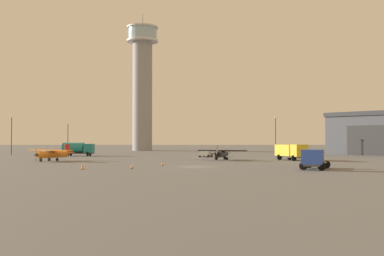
{
  "coord_description": "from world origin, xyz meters",
  "views": [
    {
      "loc": [
        -0.38,
        -61.34,
        3.91
      ],
      "look_at": [
        -0.31,
        19.68,
        5.75
      ],
      "focal_mm": 41.93,
      "sensor_mm": 36.0,
      "label": 1
    }
  ],
  "objects_px": {
    "light_post_centre": "(11,132)",
    "airplane_orange": "(52,153)",
    "traffic_cone_near_right": "(162,164)",
    "truck_fuel_tanker_teal": "(78,148)",
    "traffic_cone_near_left": "(82,167)",
    "control_tower": "(142,81)",
    "light_post_west": "(67,135)",
    "truck_box_yellow": "(291,151)",
    "airplane_black": "(221,153)",
    "traffic_cone_mid_apron": "(131,166)",
    "car_white": "(206,153)",
    "truck_flatbed_blue": "(314,160)",
    "light_post_north": "(275,132)"
  },
  "relations": [
    {
      "from": "traffic_cone_mid_apron",
      "to": "control_tower",
      "type": "bearing_deg",
      "value": 95.43
    },
    {
      "from": "truck_fuel_tanker_teal",
      "to": "car_white",
      "type": "xyz_separation_m",
      "value": [
        27.94,
        -5.03,
        -0.91
      ]
    },
    {
      "from": "light_post_west",
      "to": "traffic_cone_near_right",
      "type": "height_order",
      "value": "light_post_west"
    },
    {
      "from": "airplane_black",
      "to": "truck_flatbed_blue",
      "type": "distance_m",
      "value": 26.08
    },
    {
      "from": "airplane_black",
      "to": "traffic_cone_near_right",
      "type": "height_order",
      "value": "airplane_black"
    },
    {
      "from": "car_white",
      "to": "traffic_cone_mid_apron",
      "type": "relative_size",
      "value": 7.79
    },
    {
      "from": "light_post_centre",
      "to": "airplane_orange",
      "type": "bearing_deg",
      "value": -56.1
    },
    {
      "from": "control_tower",
      "to": "traffic_cone_near_right",
      "type": "bearing_deg",
      "value": -81.57
    },
    {
      "from": "truck_flatbed_blue",
      "to": "light_post_north",
      "type": "bearing_deg",
      "value": -161.74
    },
    {
      "from": "airplane_orange",
      "to": "truck_fuel_tanker_teal",
      "type": "height_order",
      "value": "truck_fuel_tanker_teal"
    },
    {
      "from": "truck_box_yellow",
      "to": "light_post_centre",
      "type": "relative_size",
      "value": 0.76
    },
    {
      "from": "airplane_orange",
      "to": "traffic_cone_near_left",
      "type": "height_order",
      "value": "airplane_orange"
    },
    {
      "from": "light_post_west",
      "to": "light_post_centre",
      "type": "bearing_deg",
      "value": -152.33
    },
    {
      "from": "car_white",
      "to": "traffic_cone_near_left",
      "type": "height_order",
      "value": "car_white"
    },
    {
      "from": "light_post_north",
      "to": "traffic_cone_near_right",
      "type": "xyz_separation_m",
      "value": [
        -24.46,
        -44.4,
        -5.11
      ]
    },
    {
      "from": "traffic_cone_mid_apron",
      "to": "airplane_black",
      "type": "bearing_deg",
      "value": 60.03
    },
    {
      "from": "control_tower",
      "to": "truck_box_yellow",
      "type": "height_order",
      "value": "control_tower"
    },
    {
      "from": "light_post_west",
      "to": "traffic_cone_mid_apron",
      "type": "height_order",
      "value": "light_post_west"
    },
    {
      "from": "light_post_north",
      "to": "traffic_cone_near_left",
      "type": "relative_size",
      "value": 13.14
    },
    {
      "from": "airplane_orange",
      "to": "light_post_centre",
      "type": "xyz_separation_m",
      "value": [
        -17.57,
        26.14,
        3.95
      ]
    },
    {
      "from": "car_white",
      "to": "traffic_cone_near_left",
      "type": "xyz_separation_m",
      "value": [
        -16.64,
        -37.15,
        -0.4
      ]
    },
    {
      "from": "truck_fuel_tanker_teal",
      "to": "traffic_cone_near_left",
      "type": "distance_m",
      "value": 43.69
    },
    {
      "from": "airplane_black",
      "to": "truck_flatbed_blue",
      "type": "height_order",
      "value": "airplane_black"
    },
    {
      "from": "traffic_cone_near_left",
      "to": "control_tower",
      "type": "bearing_deg",
      "value": 91.3
    },
    {
      "from": "control_tower",
      "to": "airplane_black",
      "type": "distance_m",
      "value": 67.95
    },
    {
      "from": "light_post_north",
      "to": "traffic_cone_near_right",
      "type": "height_order",
      "value": "light_post_north"
    },
    {
      "from": "control_tower",
      "to": "car_white",
      "type": "xyz_separation_m",
      "value": [
        18.56,
        -47.73,
        -21.18
      ]
    },
    {
      "from": "airplane_black",
      "to": "traffic_cone_mid_apron",
      "type": "xyz_separation_m",
      "value": [
        -12.99,
        -22.53,
        -0.92
      ]
    },
    {
      "from": "control_tower",
      "to": "truck_box_yellow",
      "type": "relative_size",
      "value": 6.41
    },
    {
      "from": "traffic_cone_near_left",
      "to": "light_post_centre",
      "type": "bearing_deg",
      "value": 120.83
    },
    {
      "from": "control_tower",
      "to": "truck_box_yellow",
      "type": "bearing_deg",
      "value": -61.7
    },
    {
      "from": "truck_flatbed_blue",
      "to": "traffic_cone_near_right",
      "type": "relative_size",
      "value": 12.03
    },
    {
      "from": "truck_box_yellow",
      "to": "car_white",
      "type": "relative_size",
      "value": 1.41
    },
    {
      "from": "control_tower",
      "to": "truck_fuel_tanker_teal",
      "type": "xyz_separation_m",
      "value": [
        -9.38,
        -42.71,
        -20.26
      ]
    },
    {
      "from": "traffic_cone_near_left",
      "to": "traffic_cone_mid_apron",
      "type": "relative_size",
      "value": 1.13
    },
    {
      "from": "truck_flatbed_blue",
      "to": "traffic_cone_mid_apron",
      "type": "bearing_deg",
      "value": -70.28
    },
    {
      "from": "car_white",
      "to": "traffic_cone_mid_apron",
      "type": "bearing_deg",
      "value": 0.15
    },
    {
      "from": "truck_box_yellow",
      "to": "light_post_centre",
      "type": "bearing_deg",
      "value": -136.7
    },
    {
      "from": "traffic_cone_near_right",
      "to": "truck_fuel_tanker_teal",
      "type": "bearing_deg",
      "value": 121.16
    },
    {
      "from": "truck_box_yellow",
      "to": "light_post_centre",
      "type": "xyz_separation_m",
      "value": [
        -58.81,
        22.9,
        3.66
      ]
    },
    {
      "from": "truck_box_yellow",
      "to": "traffic_cone_near_left",
      "type": "height_order",
      "value": "truck_box_yellow"
    },
    {
      "from": "control_tower",
      "to": "airplane_orange",
      "type": "height_order",
      "value": "control_tower"
    },
    {
      "from": "truck_box_yellow",
      "to": "light_post_north",
      "type": "height_order",
      "value": "light_post_north"
    },
    {
      "from": "traffic_cone_near_right",
      "to": "light_post_west",
      "type": "bearing_deg",
      "value": 120.23
    },
    {
      "from": "airplane_orange",
      "to": "light_post_centre",
      "type": "height_order",
      "value": "light_post_centre"
    },
    {
      "from": "light_post_centre",
      "to": "traffic_cone_near_left",
      "type": "height_order",
      "value": "light_post_centre"
    },
    {
      "from": "light_post_centre",
      "to": "traffic_cone_near_right",
      "type": "height_order",
      "value": "light_post_centre"
    },
    {
      "from": "truck_fuel_tanker_teal",
      "to": "light_post_centre",
      "type": "bearing_deg",
      "value": 169.15
    },
    {
      "from": "airplane_black",
      "to": "light_post_centre",
      "type": "xyz_separation_m",
      "value": [
        -46.54,
        22.45,
        4.05
      ]
    },
    {
      "from": "airplane_black",
      "to": "traffic_cone_near_right",
      "type": "bearing_deg",
      "value": 168.15
    }
  ]
}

